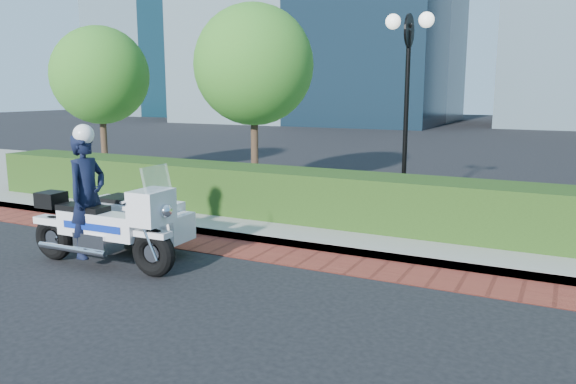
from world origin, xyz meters
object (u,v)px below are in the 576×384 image
at_px(lamppost, 407,82).
at_px(tree_b, 254,65).
at_px(police_motorcycle, 112,214).
at_px(tree_a, 100,76).

height_order(lamppost, tree_b, tree_b).
bearing_deg(police_motorcycle, tree_b, 97.63).
relative_size(tree_b, police_motorcycle, 1.74).
bearing_deg(tree_b, police_motorcycle, -80.72).
distance_m(tree_b, police_motorcycle, 7.09).
xyz_separation_m(tree_a, police_motorcycle, (6.56, -6.49, -2.45)).
distance_m(lamppost, tree_a, 10.09).
xyz_separation_m(tree_b, police_motorcycle, (1.06, -6.49, -2.66)).
xyz_separation_m(lamppost, tree_b, (-4.50, 1.30, 0.48)).
xyz_separation_m(lamppost, police_motorcycle, (-3.44, -5.19, -2.18)).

